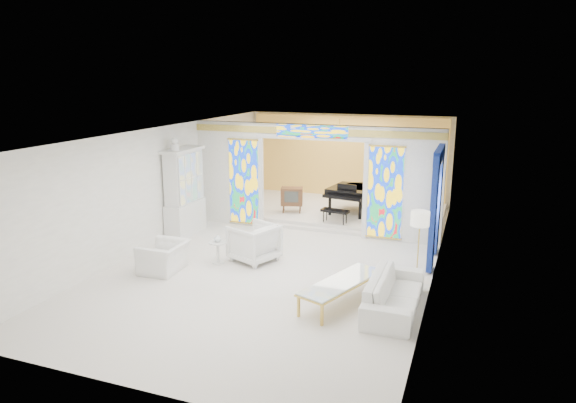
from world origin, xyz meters
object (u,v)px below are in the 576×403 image
at_px(armchair_left, 164,257).
at_px(armchair_right, 254,243).
at_px(grand_piano, 357,191).
at_px(coffee_table, 342,283).
at_px(tv_console, 292,196).
at_px(china_cabinet, 184,193).
at_px(sofa, 394,293).

height_order(armchair_left, armchair_right, armchair_right).
bearing_deg(armchair_left, grand_piano, 149.70).
height_order(coffee_table, tv_console, tv_console).
relative_size(china_cabinet, armchair_left, 2.68).
bearing_deg(armchair_left, tv_console, 164.52).
bearing_deg(armchair_right, coffee_table, 80.15).
xyz_separation_m(armchair_left, tv_console, (1.17, 5.17, 0.35)).
xyz_separation_m(sofa, coffee_table, (-0.99, -0.09, 0.10)).
xyz_separation_m(armchair_right, grand_piano, (1.44, 4.54, 0.39)).
xyz_separation_m(armchair_left, coffee_table, (4.15, -0.26, 0.10)).
distance_m(china_cabinet, coffee_table, 5.98).
distance_m(coffee_table, grand_piano, 6.22).
xyz_separation_m(sofa, tv_console, (-3.97, 5.34, 0.35)).
bearing_deg(armchair_left, coffee_table, 83.68).
height_order(sofa, coffee_table, sofa).
bearing_deg(armchair_left, china_cabinet, -161.28).
bearing_deg(sofa, coffee_table, 95.04).
bearing_deg(grand_piano, armchair_left, -108.83).
height_order(grand_piano, tv_console, grand_piano).
relative_size(armchair_right, tv_console, 1.29).
distance_m(sofa, coffee_table, 0.99).
bearing_deg(sofa, china_cabinet, 65.39).
relative_size(sofa, grand_piano, 0.90).
bearing_deg(grand_piano, china_cabinet, -132.93).
bearing_deg(coffee_table, armchair_right, 148.19).
xyz_separation_m(china_cabinet, armchair_right, (2.64, -1.31, -0.72)).
relative_size(armchair_right, sofa, 0.44).
bearing_deg(coffee_table, sofa, 5.30).
relative_size(coffee_table, tv_console, 2.86).
bearing_deg(tv_console, armchair_right, -100.04).
relative_size(china_cabinet, coffee_table, 1.25).
bearing_deg(sofa, tv_console, 36.36).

